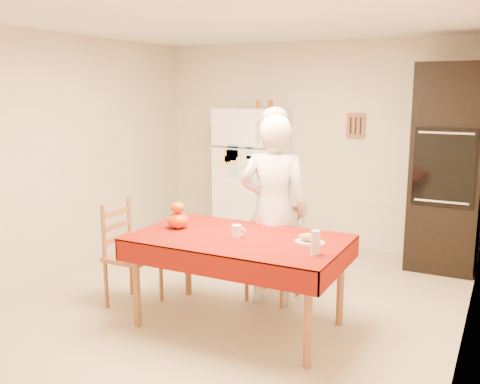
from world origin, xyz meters
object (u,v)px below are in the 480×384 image
Objects in this scene: oven_cabinet at (447,168)px; chair_far at (276,244)px; seated_woman at (274,211)px; chair_left at (127,250)px; wine_glass at (315,242)px; bread_plate at (310,242)px; refrigerator at (252,177)px; dining_table at (239,245)px; pumpkin_lower at (178,220)px; coffee_mug at (237,231)px.

oven_cabinet is 2.12m from chair_far.
chair_far is 0.55× the size of seated_woman.
chair_left reaches higher than wine_glass.
refrigerator is at bearing 125.39° from bread_plate.
refrigerator reaches higher than wine_glass.
seated_woman is 7.18× the size of bread_plate.
seated_woman is 0.98m from wine_glass.
dining_table is (-1.30, -2.31, -0.41)m from oven_cabinet.
refrigerator reaches higher than pumpkin_lower.
seated_woman is (0.06, 0.58, 0.17)m from dining_table.
seated_woman is 0.73m from bread_plate.
wine_glass is at bearing -55.34° from refrigerator.
oven_cabinet reaches higher than refrigerator.
oven_cabinet is at bearing 54.14° from chair_far.
pumpkin_lower is at bearing 179.79° from dining_table.
coffee_mug is at bearing -89.78° from chair_left.
dining_table is at bearing 166.80° from wine_glass.
bread_plate is (0.56, -0.66, 0.26)m from chair_far.
dining_table is 0.59m from bread_plate.
coffee_mug is at bearing -2.06° from pumpkin_lower.
coffee_mug is 0.57m from pumpkin_lower.
oven_cabinet is 22.00× the size of coffee_mug.
chair_far is 5.40× the size of wine_glass.
wine_glass reaches higher than bread_plate.
coffee_mug is (0.97, -2.28, -0.04)m from refrigerator.
wine_glass is at bearing 118.87° from seated_woman.
dining_table is 0.60m from pumpkin_lower.
seated_woman reaches higher than chair_far.
coffee_mug reaches higher than dining_table.
chair_left is at bearing -93.32° from refrigerator.
seated_woman is at bearing 42.04° from pumpkin_lower.
pumpkin_lower is 1.03× the size of wine_glass.
coffee_mug is 0.73m from wine_glass.
seated_woman is (1.17, 0.62, 0.35)m from chair_left.
pumpkin_lower is at bearing 172.62° from wine_glass.
bread_plate reaches higher than dining_table.
oven_cabinet is at bearing 72.00° from bread_plate.
dining_table is 0.75m from chair_far.
refrigerator is 7.08× the size of bread_plate.
chair_left is (-1.11, -0.04, -0.18)m from dining_table.
dining_table is at bearing -66.63° from refrigerator.
chair_far is at bearing -87.49° from seated_woman.
wine_glass is at bearing -94.79° from chair_left.
pumpkin_lower is (-1.89, -2.31, -0.27)m from oven_cabinet.
refrigerator is 1.86m from chair_far.
refrigerator is at bearing -70.61° from seated_woman.
pumpkin_lower is (0.53, 0.04, 0.32)m from chair_left.
chair_far is 3.96× the size of bread_plate.
coffee_mug is at bearing 168.40° from wine_glass.
chair_far reaches higher than wine_glass.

